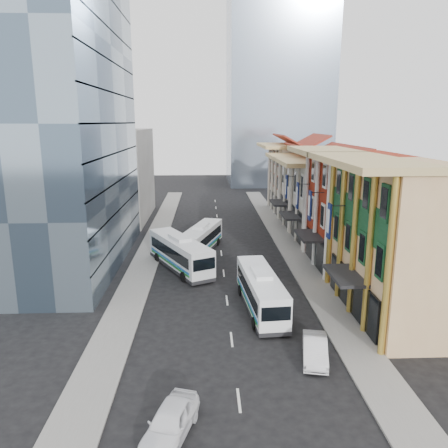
{
  "coord_description": "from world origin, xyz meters",
  "views": [
    {
      "loc": [
        -1.7,
        -27.37,
        15.13
      ],
      "look_at": [
        0.13,
        17.35,
        4.63
      ],
      "focal_mm": 35.0,
      "sensor_mm": 36.0,
      "label": 1
    }
  ],
  "objects_px": {
    "bus_left_near": "(180,252)",
    "bus_left_far": "(201,238)",
    "bus_right": "(261,290)",
    "office_tower": "(56,123)",
    "shophouse_tan": "(407,241)",
    "sedan_right": "(315,349)",
    "sedan_left": "(170,422)"
  },
  "relations": [
    {
      "from": "bus_left_far",
      "to": "sedan_left",
      "type": "height_order",
      "value": "bus_left_far"
    },
    {
      "from": "bus_left_near",
      "to": "bus_right",
      "type": "relative_size",
      "value": 1.07
    },
    {
      "from": "shophouse_tan",
      "to": "sedan_right",
      "type": "height_order",
      "value": "shophouse_tan"
    },
    {
      "from": "shophouse_tan",
      "to": "sedan_right",
      "type": "relative_size",
      "value": 3.21
    },
    {
      "from": "shophouse_tan",
      "to": "bus_left_far",
      "type": "height_order",
      "value": "shophouse_tan"
    },
    {
      "from": "office_tower",
      "to": "bus_left_near",
      "type": "height_order",
      "value": "office_tower"
    },
    {
      "from": "bus_left_near",
      "to": "sedan_left",
      "type": "xyz_separation_m",
      "value": [
        0.95,
        -25.2,
        -1.02
      ]
    },
    {
      "from": "bus_left_far",
      "to": "shophouse_tan",
      "type": "bearing_deg",
      "value": -30.1
    },
    {
      "from": "bus_left_near",
      "to": "bus_left_far",
      "type": "bearing_deg",
      "value": 43.77
    },
    {
      "from": "shophouse_tan",
      "to": "sedan_left",
      "type": "distance_m",
      "value": 22.88
    },
    {
      "from": "bus_right",
      "to": "office_tower",
      "type": "bearing_deg",
      "value": 141.95
    },
    {
      "from": "office_tower",
      "to": "bus_right",
      "type": "relative_size",
      "value": 2.85
    },
    {
      "from": "bus_left_near",
      "to": "sedan_right",
      "type": "xyz_separation_m",
      "value": [
        9.79,
        -18.43,
        -1.09
      ]
    },
    {
      "from": "shophouse_tan",
      "to": "bus_left_far",
      "type": "distance_m",
      "value": 24.51
    },
    {
      "from": "bus_left_near",
      "to": "sedan_right",
      "type": "distance_m",
      "value": 20.9
    },
    {
      "from": "shophouse_tan",
      "to": "office_tower",
      "type": "relative_size",
      "value": 0.47
    },
    {
      "from": "bus_left_near",
      "to": "bus_left_far",
      "type": "xyz_separation_m",
      "value": [
        2.17,
        6.22,
        -0.15
      ]
    },
    {
      "from": "bus_left_near",
      "to": "bus_right",
      "type": "bearing_deg",
      "value": -82.49
    },
    {
      "from": "bus_right",
      "to": "bus_left_near",
      "type": "bearing_deg",
      "value": 119.86
    },
    {
      "from": "shophouse_tan",
      "to": "bus_right",
      "type": "relative_size",
      "value": 1.33
    },
    {
      "from": "bus_left_far",
      "to": "bus_right",
      "type": "bearing_deg",
      "value": -55.99
    },
    {
      "from": "office_tower",
      "to": "bus_left_far",
      "type": "xyz_separation_m",
      "value": [
        14.65,
        3.74,
        -13.34
      ]
    },
    {
      "from": "bus_left_near",
      "to": "bus_left_far",
      "type": "distance_m",
      "value": 6.59
    },
    {
      "from": "shophouse_tan",
      "to": "bus_right",
      "type": "distance_m",
      "value": 12.15
    },
    {
      "from": "bus_right",
      "to": "sedan_right",
      "type": "relative_size",
      "value": 2.41
    },
    {
      "from": "bus_left_near",
      "to": "sedan_right",
      "type": "height_order",
      "value": "bus_left_near"
    },
    {
      "from": "shophouse_tan",
      "to": "office_tower",
      "type": "xyz_separation_m",
      "value": [
        -31.0,
        14.0,
        9.0
      ]
    },
    {
      "from": "office_tower",
      "to": "bus_right",
      "type": "height_order",
      "value": "office_tower"
    },
    {
      "from": "bus_left_far",
      "to": "sedan_right",
      "type": "relative_size",
      "value": 2.37
    },
    {
      "from": "bus_left_near",
      "to": "sedan_left",
      "type": "relative_size",
      "value": 2.42
    },
    {
      "from": "office_tower",
      "to": "sedan_right",
      "type": "relative_size",
      "value": 6.87
    },
    {
      "from": "shophouse_tan",
      "to": "bus_left_near",
      "type": "relative_size",
      "value": 1.24
    }
  ]
}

